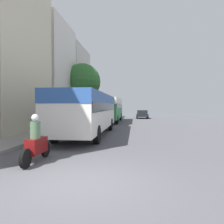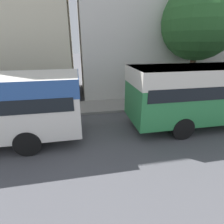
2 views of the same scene
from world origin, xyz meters
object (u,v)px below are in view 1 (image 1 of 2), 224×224
(bus_lead, at_px, (88,108))
(pedestrian_near_curb, at_px, (54,120))
(bus_following, at_px, (110,107))
(motorcycle_behind_lead, at_px, (36,143))
(car_crossing, at_px, (142,114))

(bus_lead, height_order, pedestrian_near_curb, bus_lead)
(bus_following, bearing_deg, motorcycle_behind_lead, -91.04)
(motorcycle_behind_lead, distance_m, pedestrian_near_curb, 8.67)
(bus_following, relative_size, car_crossing, 2.55)
(car_crossing, distance_m, pedestrian_near_curb, 21.84)
(bus_lead, height_order, car_crossing, bus_lead)
(bus_lead, distance_m, motorcycle_behind_lead, 7.35)
(motorcycle_behind_lead, distance_m, car_crossing, 29.29)
(bus_lead, bearing_deg, pedestrian_near_curb, 159.71)
(bus_following, bearing_deg, pedestrian_near_curb, -103.64)
(bus_lead, relative_size, motorcycle_behind_lead, 4.74)
(bus_following, distance_m, pedestrian_near_curb, 12.17)
(motorcycle_behind_lead, height_order, car_crossing, motorcycle_behind_lead)
(motorcycle_behind_lead, bearing_deg, pedestrian_near_curb, 106.75)
(bus_lead, distance_m, car_crossing, 22.13)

